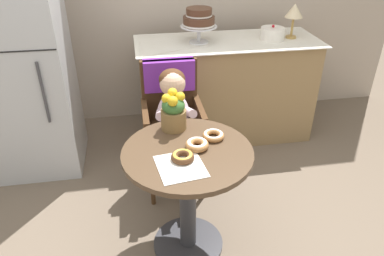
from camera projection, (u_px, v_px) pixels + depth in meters
The scene contains 14 objects.
ground_plane at pixel (188, 244), 2.35m from camera, with size 8.00×8.00×0.00m, color #6B5B4C.
cafe_table at pixel (188, 181), 2.09m from camera, with size 0.72×0.72×0.72m.
wicker_chair at pixel (171, 106), 2.61m from camera, with size 0.42×0.45×0.95m.
seated_child at pixel (174, 112), 2.46m from camera, with size 0.27×0.32×0.73m.
paper_napkin at pixel (181, 166), 1.86m from camera, with size 0.23×0.25×0.00m, color white.
donut_front at pixel (183, 156), 1.90m from camera, with size 0.12×0.12×0.04m.
donut_mid at pixel (213, 135), 2.08m from camera, with size 0.12×0.12×0.04m.
donut_side at pixel (197, 144), 2.00m from camera, with size 0.13×0.13×0.04m.
flower_vase at pixel (173, 111), 2.14m from camera, with size 0.15×0.15×0.24m.
display_counter at pixel (226, 89), 3.30m from camera, with size 1.56×0.62×0.90m.
tiered_cake_stand at pixel (199, 20), 2.95m from camera, with size 0.30×0.30×0.28m.
round_layer_cake at pixel (272, 34), 3.07m from camera, with size 0.20×0.20×0.13m.
table_lamp at pixel (294, 12), 3.04m from camera, with size 0.15×0.15×0.28m.
refrigerator at pixel (24, 67), 2.70m from camera, with size 0.64×0.63×1.70m.
Camera 1 is at (-0.25, -1.63, 1.84)m, focal length 34.34 mm.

